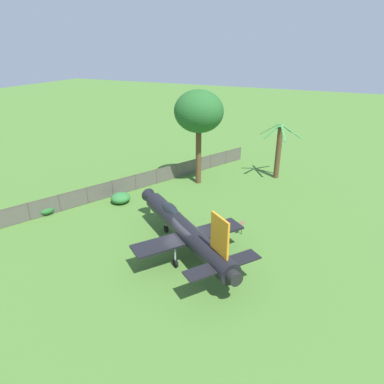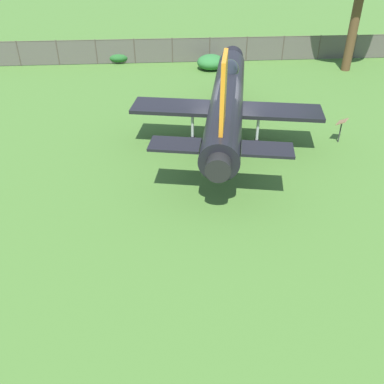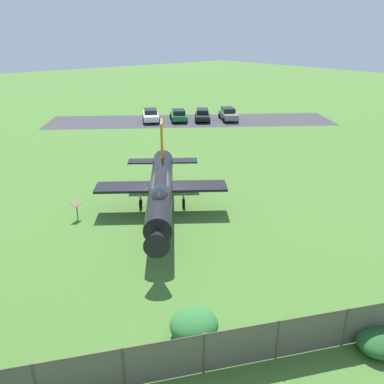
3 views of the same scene
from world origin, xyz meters
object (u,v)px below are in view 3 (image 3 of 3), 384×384
Objects in this scene: display_jet at (161,189)px; parked_car_white at (151,115)px; shrub_near_fence at (378,342)px; parked_car_black at (202,115)px; shrub_by_tree at (194,325)px; info_plaque at (76,206)px; parked_car_gray at (228,114)px; parked_car_green at (178,115)px.

display_jet is 28.54m from parked_car_white.
shrub_near_fence is 40.17m from parked_car_black.
shrub_by_tree is 12.45m from info_plaque.
parked_car_white is at bearing -22.28° from shrub_near_fence.
shrub_by_tree is 38.97m from parked_car_white.
shrub_by_tree is at bearing -1.19° from parked_car_black.
parked_car_gray reaches higher than parked_car_white.
parked_car_black is 6.69m from parked_car_white.
info_plaque is at bearing -3.96° from shrub_by_tree.
parked_car_gray reaches higher than parked_car_black.
shrub_near_fence is at bearing -4.66° from parked_car_gray.
parked_car_green is (3.65, 5.40, -0.03)m from parked_car_gray.
parked_car_green is at bearing 83.53° from parked_car_white.
parked_car_black is (34.21, -21.06, 0.37)m from shrub_near_fence.
parked_car_black is at bearing -41.24° from shrub_by_tree.
parked_car_green is (21.83, -18.12, -1.17)m from display_jet.
parked_car_green is (1.66, 2.65, 0.03)m from parked_car_black.
display_jet is 10.47× the size of info_plaque.
parked_car_white is (24.05, -15.32, -1.16)m from display_jet.
parked_car_white is (5.86, 8.19, -0.02)m from parked_car_gray.
parked_car_gray is at bearing 164.50° from display_jet.
parked_car_gray is (18.18, -23.51, -1.14)m from display_jet.
parked_car_black is (29.38, -25.76, 0.25)m from shrub_by_tree.
display_jet is 28.97m from parked_car_black.
info_plaque is 0.25× the size of parked_car_gray.
parked_car_white is at bearing 83.71° from parked_car_green.
parked_car_white reaches higher than shrub_near_fence.
parked_car_white is (33.26, -20.31, 0.29)m from shrub_by_tree.
info_plaque is 28.51m from parked_car_white.
parked_car_black is (16.96, -24.90, -0.11)m from info_plaque.
info_plaque is at bearing 12.56° from shrub_near_fence.
shrub_by_tree is 0.41× the size of parked_car_gray.
display_jet reaches higher than parked_car_gray.
shrub_by_tree is at bearing -14.35° from parked_car_gray.
parked_car_green is at bearing -50.06° from info_plaque.
display_jet is 14.14m from shrub_near_fence.
shrub_near_fence is at bearing -135.79° from shrub_by_tree.
shrub_near_fence is 17.68m from info_plaque.
display_jet is 2.44× the size of parked_car_white.
parked_car_green is at bearing -92.26° from parked_car_gray.
info_plaque is at bearing -11.11° from parked_car_white.
display_jet is at bearing 172.41° from parked_car_green.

